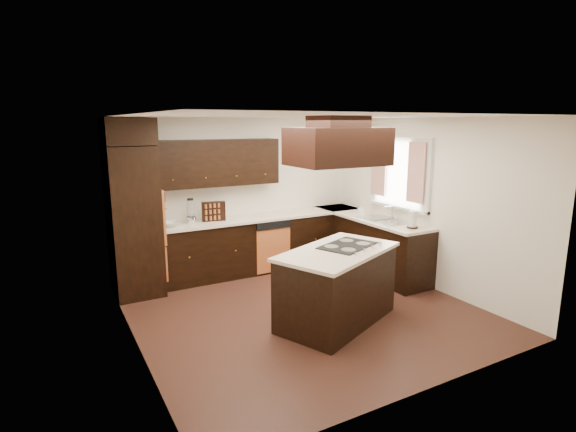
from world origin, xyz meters
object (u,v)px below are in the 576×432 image
object	(u,v)px
oven_column	(134,221)
spice_rack	(214,211)
island	(337,288)
range_hood	(337,147)

from	to	relation	value
oven_column	spice_rack	bearing A→B (deg)	4.85
oven_column	spice_rack	xyz separation A→B (m)	(1.22, 0.10, 0.01)
oven_column	spice_rack	distance (m)	1.22
oven_column	island	distance (m)	3.00
island	range_hood	xyz separation A→B (m)	(-0.08, -0.07, 1.72)
island	oven_column	bearing A→B (deg)	108.63
range_hood	island	bearing A→B (deg)	38.76
oven_column	island	xyz separation A→B (m)	(1.96, -2.19, -0.62)
spice_rack	island	bearing A→B (deg)	-58.58
oven_column	range_hood	world-z (taller)	range_hood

